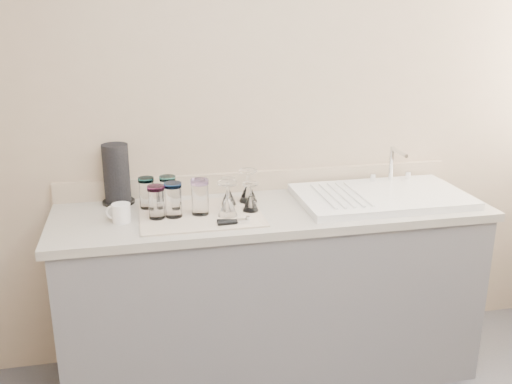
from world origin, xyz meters
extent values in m
cube|color=tan|center=(0.00, 1.50, 1.25)|extent=(3.50, 0.04, 2.50)
cube|color=slate|center=(0.00, 1.20, 0.43)|extent=(2.00, 0.60, 0.86)
cube|color=gray|center=(0.00, 1.20, 0.88)|extent=(2.06, 0.62, 0.04)
cube|color=white|center=(0.55, 1.20, 0.92)|extent=(0.82, 0.50, 0.03)
cylinder|color=silver|center=(0.69, 1.40, 1.03)|extent=(0.02, 0.02, 0.18)
cylinder|color=silver|center=(0.69, 1.32, 1.10)|extent=(0.02, 0.16, 0.02)
cylinder|color=silver|center=(0.59, 1.40, 0.96)|extent=(0.03, 0.03, 0.04)
cylinder|color=silver|center=(0.79, 1.40, 0.96)|extent=(0.03, 0.03, 0.04)
cube|color=beige|center=(-0.35, 1.16, 0.90)|extent=(0.55, 0.42, 0.01)
cylinder|color=white|center=(-0.58, 1.30, 0.97)|extent=(0.07, 0.07, 0.13)
cylinder|color=teal|center=(-0.58, 1.30, 1.05)|extent=(0.07, 0.07, 0.02)
cylinder|color=white|center=(-0.49, 1.29, 0.97)|extent=(0.07, 0.07, 0.13)
cylinder|color=#35B5BF|center=(-0.49, 1.29, 1.05)|extent=(0.08, 0.08, 0.02)
cylinder|color=white|center=(-0.55, 1.15, 0.97)|extent=(0.07, 0.07, 0.13)
cylinder|color=#E035A4|center=(-0.55, 1.15, 1.05)|extent=(0.08, 0.08, 0.02)
cylinder|color=white|center=(-0.47, 1.16, 0.98)|extent=(0.08, 0.08, 0.14)
cylinder|color=blue|center=(-0.47, 1.16, 1.06)|extent=(0.08, 0.08, 0.02)
cylinder|color=white|center=(-0.35, 1.17, 0.98)|extent=(0.08, 0.08, 0.14)
cylinder|color=#B696EE|center=(-0.35, 1.17, 1.06)|extent=(0.08, 0.08, 0.02)
cone|color=white|center=(-0.20, 1.27, 0.94)|extent=(0.07, 0.07, 0.07)
cylinder|color=white|center=(-0.20, 1.27, 1.00)|extent=(0.01, 0.01, 0.05)
cylinder|color=white|center=(-0.20, 1.27, 1.03)|extent=(0.07, 0.07, 0.01)
cone|color=white|center=(-0.10, 1.29, 0.95)|extent=(0.09, 0.09, 0.08)
cylinder|color=white|center=(-0.10, 1.29, 1.02)|extent=(0.01, 0.01, 0.07)
cylinder|color=white|center=(-0.10, 1.29, 1.06)|extent=(0.09, 0.09, 0.01)
cone|color=white|center=(-0.23, 1.11, 0.95)|extent=(0.09, 0.09, 0.08)
cylinder|color=white|center=(-0.23, 1.11, 1.02)|extent=(0.01, 0.01, 0.07)
cylinder|color=white|center=(-0.23, 1.11, 1.06)|extent=(0.09, 0.09, 0.01)
cone|color=white|center=(-0.12, 1.16, 0.94)|extent=(0.07, 0.07, 0.07)
cylinder|color=white|center=(-0.12, 1.16, 1.01)|extent=(0.01, 0.01, 0.06)
cylinder|color=white|center=(-0.12, 1.16, 1.04)|extent=(0.07, 0.07, 0.01)
cube|color=silver|center=(-0.18, 1.01, 0.92)|extent=(0.06, 0.03, 0.02)
cylinder|color=black|center=(-0.24, 1.00, 0.92)|extent=(0.11, 0.02, 0.02)
cylinder|color=black|center=(-0.24, 1.02, 0.92)|extent=(0.11, 0.04, 0.02)
cylinder|color=white|center=(-0.70, 1.16, 0.94)|extent=(0.11, 0.11, 0.08)
torus|color=white|center=(-0.74, 1.17, 0.94)|extent=(0.06, 0.03, 0.06)
cylinder|color=black|center=(-0.72, 1.43, 0.91)|extent=(0.16, 0.16, 0.01)
cylinder|color=black|center=(-0.72, 1.43, 1.05)|extent=(0.12, 0.12, 0.28)
camera|label=1|loc=(-0.62, -1.28, 1.81)|focal=40.00mm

